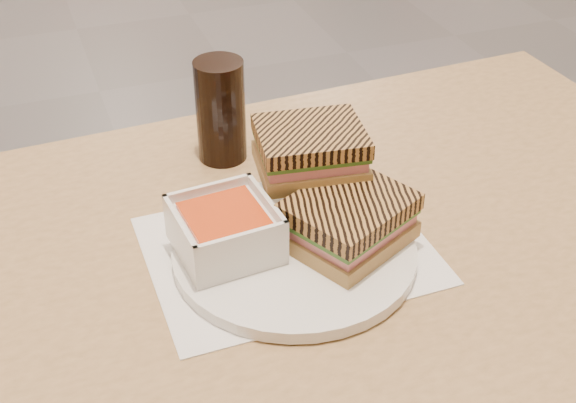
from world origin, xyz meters
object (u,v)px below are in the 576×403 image
object	(u,v)px
main_table	(288,314)
plate	(294,252)
cola_glass	(221,111)
soup_bowl	(225,231)
panini_lower	(349,221)

from	to	relation	value
main_table	plate	world-z (taller)	plate
main_table	cola_glass	world-z (taller)	cola_glass
main_table	soup_bowl	bearing A→B (deg)	-176.58
plate	cola_glass	size ratio (longest dim) A/B	1.96
main_table	soup_bowl	xyz separation A→B (m)	(-0.08, -0.00, 0.16)
plate	panini_lower	bearing A→B (deg)	-10.77
soup_bowl	panini_lower	bearing A→B (deg)	-14.09
soup_bowl	main_table	bearing A→B (deg)	3.42
main_table	panini_lower	world-z (taller)	panini_lower
main_table	panini_lower	distance (m)	0.18
plate	soup_bowl	bearing A→B (deg)	163.25
soup_bowl	cola_glass	distance (m)	0.23
plate	cola_glass	bearing A→B (deg)	93.44
plate	main_table	bearing A→B (deg)	86.92
plate	soup_bowl	size ratio (longest dim) A/B	2.40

